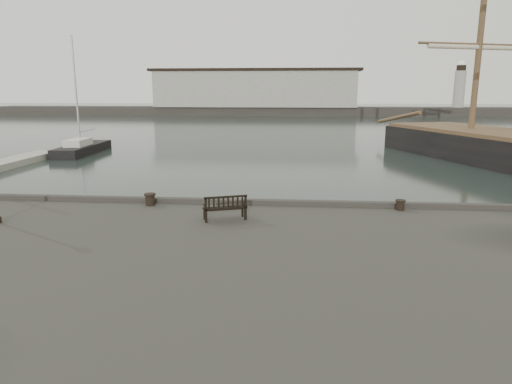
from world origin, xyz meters
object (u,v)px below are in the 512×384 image
(bollard_left, at_px, (150,199))
(yacht_d, at_px, (83,151))
(bollard_right, at_px, (400,205))
(bench, at_px, (225,212))

(bollard_left, relative_size, yacht_d, 0.04)
(bollard_right, xyz_separation_m, yacht_d, (-23.05, 24.43, -1.51))
(bollard_left, height_order, yacht_d, yacht_d)
(bollard_right, bearing_deg, yacht_d, 133.33)
(bollard_right, height_order, yacht_d, yacht_d)
(bollard_left, bearing_deg, bollard_right, 0.50)
(bench, bearing_deg, yacht_d, 103.17)
(bollard_right, relative_size, yacht_d, 0.03)
(bollard_left, xyz_separation_m, bollard_right, (8.81, 0.08, -0.03))
(bollard_left, height_order, bollard_right, bollard_left)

